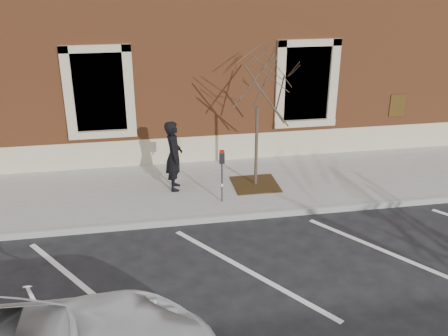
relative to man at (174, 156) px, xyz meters
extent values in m
plane|color=#28282B|center=(1.13, -1.68, -1.08)|extent=(120.00, 120.00, 0.00)
cube|color=#B3AFA8|center=(1.13, 0.07, -1.01)|extent=(40.00, 3.50, 0.15)
cube|color=#9E9E99|center=(1.13, -1.73, -1.01)|extent=(40.00, 0.12, 0.15)
cube|color=brown|center=(1.13, 6.07, 2.92)|extent=(40.00, 8.50, 8.00)
cube|color=#C3B495|center=(1.13, 1.85, -0.53)|extent=(40.00, 0.06, 0.80)
cube|color=black|center=(-1.87, 1.97, 1.32)|extent=(1.40, 0.30, 2.20)
cube|color=#C3B495|center=(-1.87, 1.80, 0.12)|extent=(1.90, 0.20, 0.20)
cube|color=black|center=(4.13, 1.97, 1.32)|extent=(1.40, 0.30, 2.20)
cube|color=#C3B495|center=(4.13, 1.80, 0.12)|extent=(1.90, 0.20, 0.20)
imported|color=black|center=(0.00, 0.00, 0.00)|extent=(0.50, 0.72, 1.87)
cylinder|color=#595B60|center=(1.10, -0.99, -0.41)|extent=(0.05, 0.05, 1.04)
cube|color=black|center=(1.10, -0.99, 0.24)|extent=(0.12, 0.09, 0.27)
cube|color=#AA110B|center=(1.10, -0.99, 0.41)|extent=(0.11, 0.09, 0.06)
cube|color=white|center=(1.10, -1.03, -0.47)|extent=(0.05, 0.00, 0.07)
cube|color=#3E2A14|center=(2.16, -0.15, -0.92)|extent=(1.20, 1.20, 0.03)
cylinder|color=#4D3A2F|center=(2.16, -0.15, 0.16)|extent=(0.08, 0.08, 2.18)
camera|label=1|loc=(-0.81, -12.13, 4.68)|focal=40.00mm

